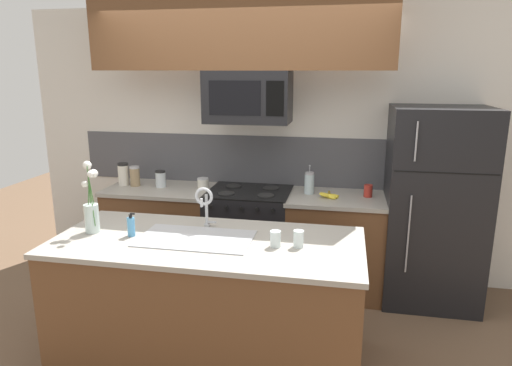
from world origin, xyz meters
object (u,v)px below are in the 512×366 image
(banana_bunch, at_px, (329,196))
(sink_faucet, at_px, (205,202))
(stove_range, at_px, (249,237))
(coffee_tin, at_px, (368,191))
(spare_glass, at_px, (299,239))
(refrigerator, at_px, (433,207))
(dish_soap_bottle, at_px, (131,226))
(storage_jar_tall, at_px, (123,174))
(flower_vase, at_px, (92,211))
(storage_jar_medium, at_px, (135,176))
(french_press, at_px, (309,183))
(microwave, at_px, (248,97))
(storage_jar_squat, at_px, (203,184))
(drinking_glass, at_px, (275,239))
(storage_jar_short, at_px, (161,179))

(banana_bunch, xyz_separation_m, sink_faucet, (-0.84, -0.97, 0.18))
(stove_range, distance_m, coffee_tin, 1.19)
(spare_glass, bearing_deg, refrigerator, 50.87)
(banana_bunch, height_order, dish_soap_bottle, dish_soap_bottle)
(refrigerator, bearing_deg, storage_jar_tall, 179.80)
(dish_soap_bottle, distance_m, flower_vase, 0.31)
(sink_faucet, distance_m, flower_vase, 0.78)
(flower_vase, bearing_deg, banana_bunch, 37.04)
(storage_jar_tall, distance_m, storage_jar_medium, 0.13)
(french_press, distance_m, dish_soap_bottle, 1.73)
(refrigerator, bearing_deg, banana_bunch, -174.80)
(microwave, xyz_separation_m, storage_jar_medium, (-1.14, 0.04, -0.78))
(french_press, xyz_separation_m, coffee_tin, (0.53, -0.01, -0.04))
(storage_jar_squat, relative_size, drinking_glass, 1.02)
(stove_range, height_order, french_press, french_press)
(french_press, bearing_deg, coffee_tin, -1.09)
(stove_range, xyz_separation_m, storage_jar_short, (-0.88, 0.03, 0.53))
(refrigerator, height_order, flower_vase, refrigerator)
(french_press, height_order, spare_glass, french_press)
(storage_jar_medium, distance_m, sink_faucet, 1.48)
(sink_faucet, height_order, spare_glass, sink_faucet)
(storage_jar_medium, xyz_separation_m, dish_soap_bottle, (0.59, -1.30, -0.03))
(stove_range, relative_size, sink_faucet, 3.04)
(storage_jar_short, xyz_separation_m, flower_vase, (0.03, -1.28, 0.07))
(microwave, distance_m, spare_glass, 1.60)
(stove_range, distance_m, dish_soap_bottle, 1.49)
(drinking_glass, bearing_deg, storage_jar_medium, 140.68)
(storage_jar_squat, distance_m, french_press, 1.01)
(microwave, bearing_deg, refrigerator, 1.44)
(sink_faucet, bearing_deg, stove_range, 84.37)
(banana_bunch, relative_size, flower_vase, 0.38)
(storage_jar_tall, bearing_deg, storage_jar_medium, -5.69)
(drinking_glass, bearing_deg, refrigerator, 47.67)
(refrigerator, height_order, banana_bunch, refrigerator)
(french_press, bearing_deg, dish_soap_bottle, -129.38)
(storage_jar_short, xyz_separation_m, french_press, (1.43, 0.03, 0.02))
(refrigerator, distance_m, storage_jar_medium, 2.78)
(storage_jar_medium, bearing_deg, refrigerator, 0.05)
(refrigerator, xyz_separation_m, banana_bunch, (-0.90, -0.08, 0.07))
(stove_range, xyz_separation_m, coffee_tin, (1.08, 0.05, 0.50))
(storage_jar_tall, height_order, storage_jar_short, storage_jar_tall)
(storage_jar_medium, xyz_separation_m, storage_jar_short, (0.26, 0.01, -0.02))
(refrigerator, relative_size, storage_jar_short, 10.77)
(storage_jar_medium, height_order, french_press, french_press)
(refrigerator, height_order, sink_faucet, refrigerator)
(dish_soap_bottle, bearing_deg, storage_jar_squat, 85.84)
(microwave, distance_m, storage_jar_squat, 0.94)
(storage_jar_short, bearing_deg, microwave, -3.14)
(refrigerator, bearing_deg, sink_faucet, -148.74)
(banana_bunch, bearing_deg, french_press, 146.76)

